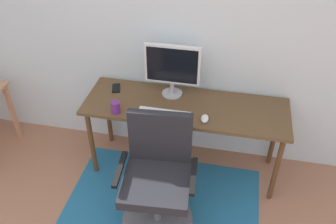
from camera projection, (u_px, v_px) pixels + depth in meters
The scene contains 9 objects.
wall_back at pixel (158, 21), 2.99m from camera, with size 6.00×0.10×2.60m, color silver.
area_rug at pixel (160, 212), 3.03m from camera, with size 1.64×1.29×0.01m, color #236892.
desk at pixel (185, 112), 3.06m from camera, with size 1.72×0.56×0.73m.
monitor at pixel (172, 67), 2.98m from camera, with size 0.47×0.18×0.47m.
keyboard at pixel (164, 114), 2.90m from camera, with size 0.43×0.13×0.02m, color white.
computer_mouse at pixel (205, 119), 2.85m from camera, with size 0.06×0.10×0.03m, color white.
coffee_cup at pixel (116, 107), 2.91m from camera, with size 0.07×0.07×0.10m, color #6A2983.
cell_phone at pixel (116, 88), 3.21m from camera, with size 0.07×0.14×0.01m, color black.
office_chair at pixel (158, 185), 2.76m from camera, with size 0.61×0.57×0.97m.
Camera 1 is at (0.65, -0.56, 2.51)m, focal length 38.35 mm.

